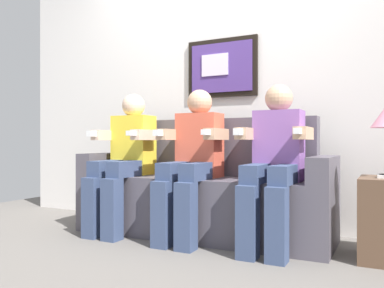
% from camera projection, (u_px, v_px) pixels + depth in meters
% --- Properties ---
extents(ground_plane, '(5.65, 5.65, 0.00)m').
position_uv_depth(ground_plane, '(182.00, 245.00, 2.76)').
color(ground_plane, '#66605B').
extents(back_wall_assembly, '(4.34, 0.10, 2.60)m').
position_uv_depth(back_wall_assembly, '(224.00, 74.00, 3.44)').
color(back_wall_assembly, silver).
rests_on(back_wall_assembly, ground_plane).
extents(couch, '(1.94, 0.58, 0.90)m').
position_uv_depth(couch, '(202.00, 194.00, 3.05)').
color(couch, '#514C56').
rests_on(couch, ground_plane).
extents(person_on_left, '(0.46, 0.56, 1.11)m').
position_uv_depth(person_on_left, '(125.00, 156.00, 3.17)').
color(person_on_left, yellow).
rests_on(person_on_left, ground_plane).
extents(person_in_middle, '(0.46, 0.56, 1.11)m').
position_uv_depth(person_in_middle, '(193.00, 157.00, 2.90)').
color(person_in_middle, '#D8593F').
rests_on(person_in_middle, ground_plane).
extents(person_on_right, '(0.46, 0.56, 1.11)m').
position_uv_depth(person_on_right, '(274.00, 158.00, 2.63)').
color(person_on_right, '#8C59A5').
rests_on(person_on_right, ground_plane).
extents(spare_remote_on_table, '(0.04, 0.13, 0.02)m').
position_uv_depth(spare_remote_on_table, '(381.00, 176.00, 2.38)').
color(spare_remote_on_table, white).
rests_on(spare_remote_on_table, side_table_right).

